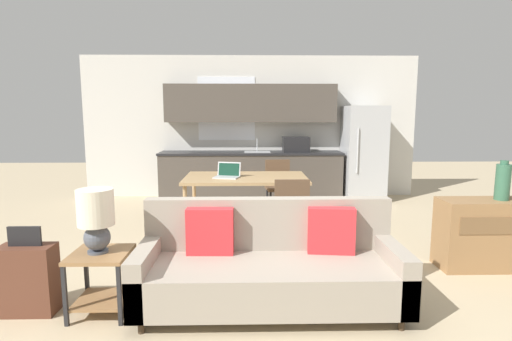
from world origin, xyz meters
TOP-DOWN VIEW (x-y plane):
  - ground_plane at (0.00, 0.00)m, footprint 20.00×20.00m
  - wall_back at (-0.01, 4.63)m, footprint 6.40×0.07m
  - kitchen_counter at (0.02, 4.33)m, footprint 3.39×0.65m
  - refrigerator at (2.10, 4.21)m, footprint 0.71×0.77m
  - dining_table at (-0.09, 2.22)m, footprint 1.65×0.99m
  - couch at (0.11, 0.05)m, footprint 2.15×0.80m
  - side_table at (-1.25, -0.04)m, footprint 0.45×0.45m
  - table_lamp at (-1.27, -0.04)m, footprint 0.29×0.29m
  - credenza at (2.40, 0.83)m, footprint 0.91×0.40m
  - vase at (2.56, 0.83)m, footprint 0.14×0.14m
  - dining_chair_near_right at (0.44, 1.40)m, footprint 0.42×0.42m
  - dining_chair_far_right at (0.43, 3.09)m, footprint 0.46×0.46m
  - laptop at (-0.33, 2.15)m, footprint 0.38×0.33m
  - suitcase at (-1.85, -0.04)m, footprint 0.43×0.22m

SIDE VIEW (x-z plane):
  - ground_plane at x=0.00m, z-range 0.00..0.00m
  - suitcase at x=-1.85m, z-range -0.07..0.65m
  - couch at x=0.11m, z-range -0.10..0.78m
  - side_table at x=-1.25m, z-range 0.09..0.60m
  - credenza at x=2.40m, z-range 0.00..0.73m
  - dining_chair_near_right at x=0.44m, z-range 0.06..0.94m
  - dining_chair_far_right at x=0.43m, z-range 0.06..0.94m
  - dining_table at x=-0.09m, z-range 0.32..1.09m
  - table_lamp at x=-1.27m, z-range 0.55..1.07m
  - laptop at x=-0.33m, z-range 0.71..0.91m
  - kitchen_counter at x=0.02m, z-range -0.23..1.92m
  - refrigerator at x=2.10m, z-range 0.00..1.75m
  - vase at x=2.56m, z-range 0.72..1.13m
  - wall_back at x=-0.01m, z-range 0.01..2.71m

